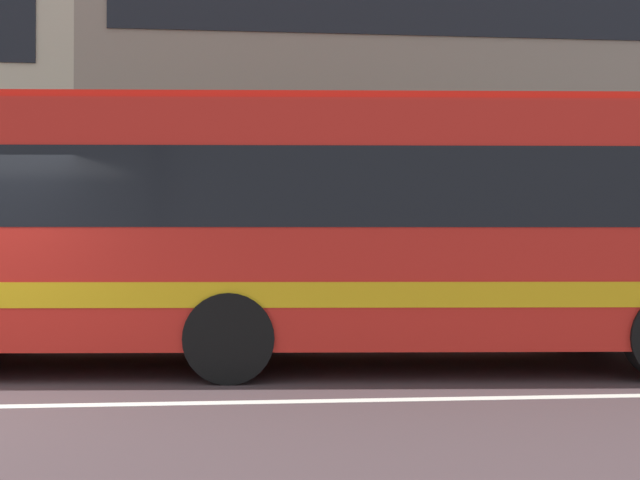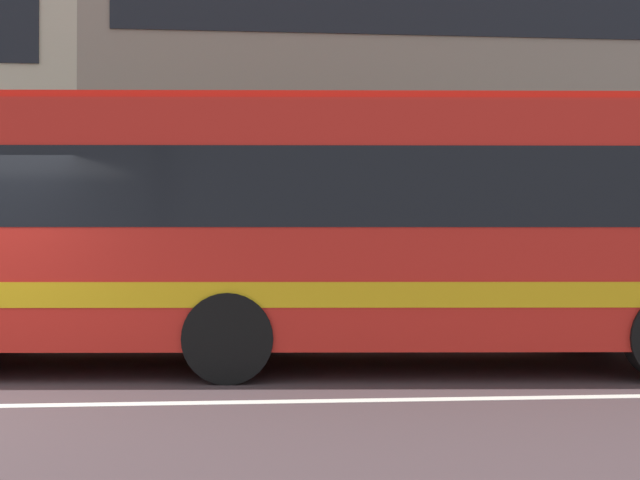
# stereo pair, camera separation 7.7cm
# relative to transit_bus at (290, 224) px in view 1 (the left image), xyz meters

# --- Properties ---
(hedge_row_far) EXTENTS (21.36, 1.10, 0.84)m
(hedge_row_far) POSITION_rel_transit_bus_xyz_m (-1.10, 3.42, -1.38)
(hedge_row_far) COLOR #225620
(hedge_row_far) RESTS_ON ground_plane
(apartment_block_right) EXTENTS (18.23, 10.36, 13.37)m
(apartment_block_right) POSITION_rel_transit_bus_xyz_m (4.54, 12.45, 4.89)
(apartment_block_right) COLOR gray
(apartment_block_right) RESTS_ON ground_plane
(transit_bus) EXTENTS (10.67, 3.24, 3.26)m
(transit_bus) POSITION_rel_transit_bus_xyz_m (0.00, 0.00, 0.00)
(transit_bus) COLOR red
(transit_bus) RESTS_ON ground_plane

